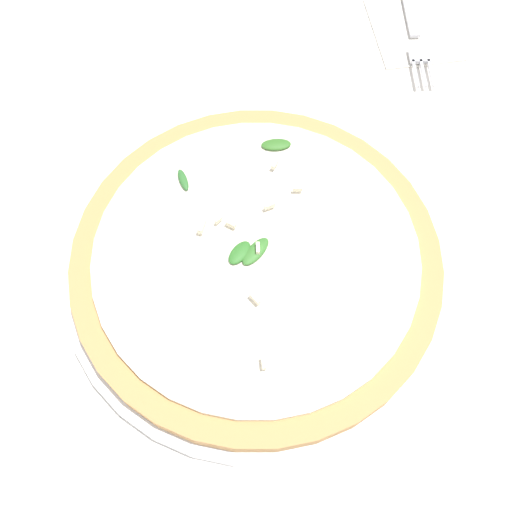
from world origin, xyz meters
The scene contains 4 objects.
ground_plane centered at (0.00, 0.00, 0.00)m, with size 6.00×6.00×0.00m, color silver.
pizza_arugula_main centered at (0.02, 0.01, 0.02)m, with size 0.37×0.37×0.05m.
napkin centered at (-0.25, 0.29, 0.00)m, with size 0.16×0.12×0.01m.
fork centered at (-0.25, 0.29, 0.01)m, with size 0.21×0.07×0.00m.
Camera 1 is at (0.26, -0.06, 0.53)m, focal length 42.00 mm.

